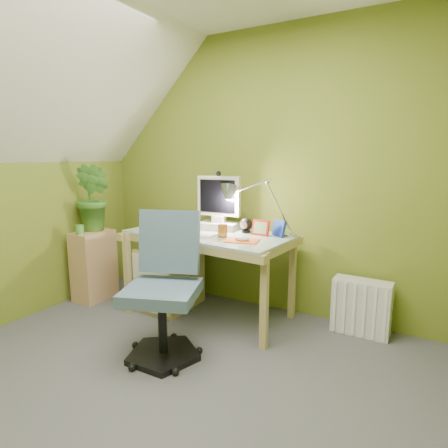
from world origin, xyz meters
The scene contains 20 objects.
floor centered at (0.00, 0.00, -0.01)m, with size 3.20×3.20×0.01m, color #4D4D52.
wall_back centered at (0.00, 1.60, 1.20)m, with size 3.20×0.01×2.40m, color olive.
desk centered at (-0.25, 1.18, 0.36)m, with size 1.35×0.68×0.73m, color tan, non-canonical shape.
monitor centered at (-0.25, 1.36, 0.98)m, with size 0.38×0.22×0.52m, color beige, non-canonical shape.
speaker_left centered at (-0.52, 1.34, 0.78)m, with size 0.09×0.09×0.11m, color black, non-canonical shape.
speaker_right centered at (0.02, 1.34, 0.79)m, with size 0.10×0.10×0.12m, color black, non-canonical shape.
keyboard centered at (-0.33, 1.04, 0.74)m, with size 0.44×0.14×0.02m, color white.
mousepad centered at (0.13, 1.04, 0.73)m, with size 0.25×0.18×0.01m, color #D85921.
mouse centered at (0.13, 1.04, 0.75)m, with size 0.12×0.07×0.04m, color white.
amber_tumbler centered at (-0.07, 1.10, 0.77)m, with size 0.08×0.08×0.10m, color #925315.
candle_cluster centered at (-0.85, 1.19, 0.78)m, with size 0.16×0.14×0.12m, color red, non-canonical shape.
photo_frame_red centered at (0.17, 1.30, 0.79)m, with size 0.14×0.02×0.12m, color red.
photo_frame_blue centered at (0.31, 1.34, 0.79)m, with size 0.15×0.02×0.13m, color navy.
photo_frame_green centered at (-0.65, 1.32, 0.78)m, with size 0.13×0.02×0.11m, color #99B67D.
desk_lamp centered at (0.20, 1.36, 1.05)m, with size 0.61×0.26×0.65m, color silver, non-canonical shape.
side_ledge centered at (-1.40, 0.97, 0.33)m, with size 0.24×0.38×0.66m, color tan.
potted_plant centered at (-1.40, 1.02, 0.97)m, with size 0.35×0.28×0.63m, color #3C7426.
green_cup centered at (-1.38, 0.82, 0.70)m, with size 0.07×0.07×0.09m, color #54983F.
task_chair centered at (-0.16, 0.44, 0.48)m, with size 0.53×0.53×0.96m, color #455C72, non-canonical shape.
radiator centered at (0.95, 1.46, 0.21)m, with size 0.43×0.17×0.43m, color silver.
Camera 1 is at (1.35, -1.42, 1.36)m, focal length 30.00 mm.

